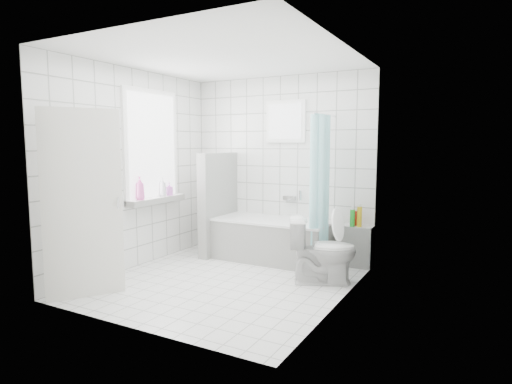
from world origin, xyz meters
The scene contains 19 objects.
ground centered at (0.00, 0.00, 0.00)m, with size 3.00×3.00×0.00m, color white.
ceiling centered at (0.00, 0.00, 2.60)m, with size 3.00×3.00×0.00m, color white.
wall_back centered at (0.00, 1.50, 1.30)m, with size 2.80×0.02×2.60m, color white.
wall_front centered at (0.00, -1.50, 1.30)m, with size 2.80×0.02×2.60m, color white.
wall_left centered at (-1.40, 0.00, 1.30)m, with size 0.02×3.00×2.60m, color white.
wall_right centered at (1.40, 0.00, 1.30)m, with size 0.02×3.00×2.60m, color white.
window_left centered at (-1.35, 0.30, 1.60)m, with size 0.01×0.90×1.40m, color white.
window_back centered at (0.10, 1.46, 1.95)m, with size 0.50×0.01×0.50m, color white.
window_sill centered at (-1.31, 0.30, 0.86)m, with size 0.18×1.02×0.08m, color white.
door centered at (-1.03, -1.15, 1.00)m, with size 0.04×0.80×2.00m, color silver.
bathtub centered at (0.07, 1.12, 0.29)m, with size 1.63×0.77×0.58m.
partition_wall centered at (-0.81, 1.07, 0.75)m, with size 0.15×0.85×1.50m, color white.
tiled_ledge centered at (1.21, 1.38, 0.28)m, with size 0.40×0.24×0.55m, color white.
toilet centered at (1.03, 0.50, 0.39)m, with size 0.44×0.77×0.79m, color white.
curtain_rod centered at (0.83, 1.10, 2.00)m, with size 0.02×0.02×0.80m, color silver.
shower_curtain centered at (0.83, 0.97, 1.10)m, with size 0.14×0.48×1.78m, color #46CCCF, non-canonical shape.
tub_faucet centered at (0.17, 1.46, 0.85)m, with size 0.18×0.06×0.06m, color silver.
sill_bottles centered at (-1.30, 0.22, 1.04)m, with size 0.16×0.72×0.31m.
ledge_bottles centered at (1.20, 1.33, 0.67)m, with size 0.15×0.17×0.27m.
Camera 1 is at (2.68, -4.17, 1.63)m, focal length 30.00 mm.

